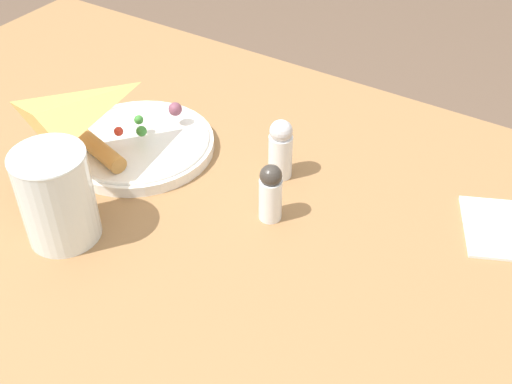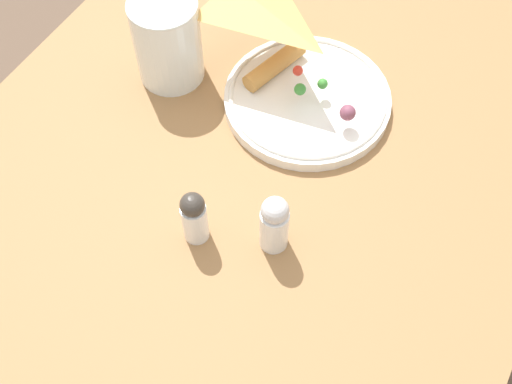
% 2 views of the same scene
% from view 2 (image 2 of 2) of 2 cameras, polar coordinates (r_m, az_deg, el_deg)
% --- Properties ---
extents(ground_plane, '(6.00, 6.00, 0.00)m').
position_cam_2_polar(ground_plane, '(1.49, -0.36, -14.70)').
color(ground_plane, brown).
extents(dining_table, '(1.24, 0.72, 0.77)m').
position_cam_2_polar(dining_table, '(0.89, -0.58, -1.98)').
color(dining_table, olive).
rests_on(dining_table, ground_plane).
extents(plate_pizza, '(0.22, 0.22, 0.05)m').
position_cam_2_polar(plate_pizza, '(0.84, 4.71, 8.40)').
color(plate_pizza, white).
rests_on(plate_pizza, dining_table).
extents(milk_glass, '(0.09, 0.09, 0.12)m').
position_cam_2_polar(milk_glass, '(0.86, -7.83, 12.93)').
color(milk_glass, white).
rests_on(milk_glass, dining_table).
extents(salt_shaker, '(0.03, 0.03, 0.09)m').
position_cam_2_polar(salt_shaker, '(0.70, 1.64, -2.80)').
color(salt_shaker, white).
rests_on(salt_shaker, dining_table).
extents(pepper_shaker, '(0.03, 0.03, 0.08)m').
position_cam_2_polar(pepper_shaker, '(0.71, -5.51, -2.21)').
color(pepper_shaker, white).
rests_on(pepper_shaker, dining_table).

